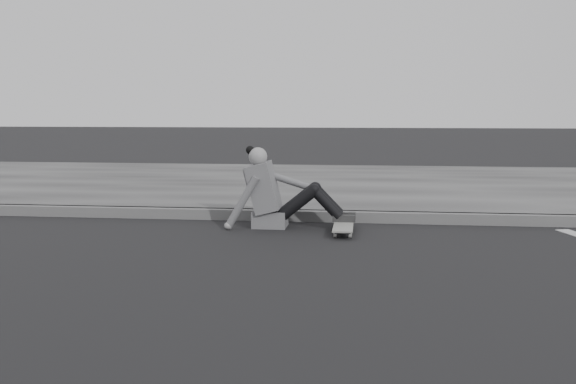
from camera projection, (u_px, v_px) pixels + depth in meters
The scene contains 5 objects.
ground at pixel (312, 281), 4.74m from camera, with size 80.00×80.00×0.00m, color black.
curb at pixel (330, 216), 7.27m from camera, with size 24.00×0.16×0.12m, color #555555.
sidewalk at pixel (340, 185), 10.25m from camera, with size 24.00×6.00×0.12m, color #3D3D3D.
skateboard at pixel (343, 226), 6.60m from camera, with size 0.20×0.78×0.09m.
seated_woman at pixel (276, 194), 6.89m from camera, with size 1.38×0.46×0.88m.
Camera 1 is at (0.36, -4.61, 1.27)m, focal length 40.00 mm.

